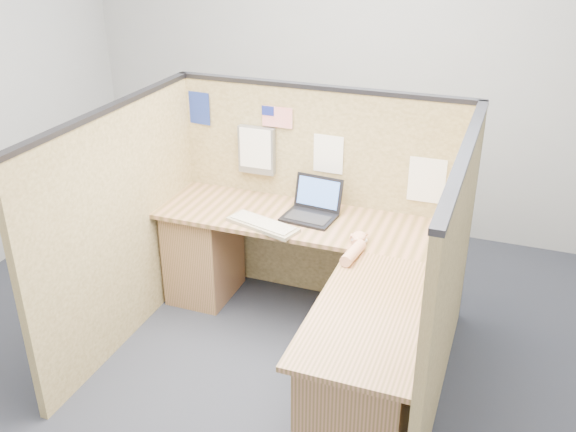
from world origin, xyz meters
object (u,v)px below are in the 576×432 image
at_px(l_desk, 311,299).
at_px(mouse, 359,240).
at_px(keyboard, 263,224).
at_px(laptop, 312,207).

distance_m(l_desk, mouse, 0.47).
relative_size(l_desk, keyboard, 3.85).
distance_m(l_desk, laptop, 0.62).
bearing_deg(mouse, l_desk, -141.25).
relative_size(keyboard, mouse, 4.91).
bearing_deg(l_desk, keyboard, 154.09).
xyz_separation_m(laptop, keyboard, (-0.24, -0.27, -0.04)).
distance_m(keyboard, mouse, 0.63).
bearing_deg(l_desk, mouse, 38.75).
distance_m(laptop, mouse, 0.47).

